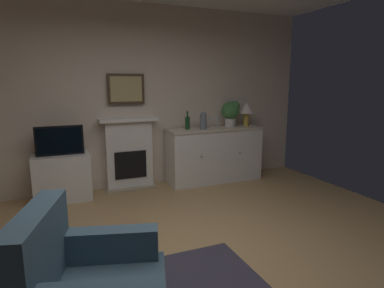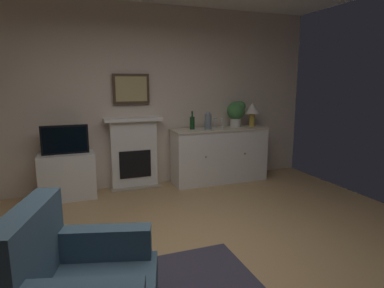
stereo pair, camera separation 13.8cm
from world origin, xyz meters
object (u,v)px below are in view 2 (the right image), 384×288
object	(u,v)px
vase_decorative	(208,121)
fireplace_unit	(134,153)
tv_cabinet	(68,176)
potted_plant_small	(237,112)
wine_glass_left	(215,121)
wine_glass_center	(222,121)
framed_picture	(131,89)
sideboard_cabinet	(219,155)
tv_set	(65,140)
table_lamp	(252,110)
wine_bottle	(192,123)

from	to	relation	value
vase_decorative	fireplace_unit	bearing A→B (deg)	168.78
tv_cabinet	potted_plant_small	xyz separation A→B (m)	(2.68, 0.03, 0.82)
wine_glass_left	wine_glass_center	distance (m)	0.12
wine_glass_center	vase_decorative	distance (m)	0.27
framed_picture	sideboard_cabinet	size ratio (longest dim) A/B	0.35
wine_glass_left	wine_glass_center	world-z (taller)	same
vase_decorative	tv_set	world-z (taller)	vase_decorative
tv_cabinet	tv_set	xyz separation A→B (m)	(0.00, -0.02, 0.52)
tv_set	potted_plant_small	bearing A→B (deg)	1.15
sideboard_cabinet	wine_glass_center	bearing A→B (deg)	-28.37
fireplace_unit	wine_glass_center	size ratio (longest dim) A/B	6.67
framed_picture	wine_glass_center	xyz separation A→B (m)	(1.41, -0.24, -0.51)
table_lamp	vase_decorative	bearing A→B (deg)	-176.54
wine_glass_center	table_lamp	bearing A→B (deg)	1.77
wine_glass_left	tv_cabinet	xyz separation A→B (m)	(-2.28, -0.02, -0.69)
framed_picture	wine_glass_left	distance (m)	1.41
table_lamp	wine_glass_center	distance (m)	0.58
fireplace_unit	wine_glass_left	bearing A→B (deg)	-6.40
fireplace_unit	tv_set	bearing A→B (deg)	-169.23
table_lamp	tv_set	world-z (taller)	table_lamp
fireplace_unit	wine_glass_center	world-z (taller)	fireplace_unit
wine_glass_left	vase_decorative	bearing A→B (deg)	-152.44
potted_plant_small	wine_glass_left	bearing A→B (deg)	-177.99
framed_picture	potted_plant_small	size ratio (longest dim) A/B	1.28
sideboard_cabinet	framed_picture	bearing A→B (deg)	170.84
framed_picture	tv_set	bearing A→B (deg)	-166.69
fireplace_unit	framed_picture	distance (m)	0.98
wine_bottle	potted_plant_small	bearing A→B (deg)	0.65
vase_decorative	tv_set	bearing A→B (deg)	178.87
framed_picture	tv_cabinet	xyz separation A→B (m)	(-0.98, -0.21, -1.20)
framed_picture	vase_decorative	bearing A→B (deg)	-13.38
vase_decorative	framed_picture	bearing A→B (deg)	166.62
wine_bottle	potted_plant_small	distance (m)	0.80
potted_plant_small	table_lamp	bearing A→B (deg)	-9.49
tv_set	framed_picture	bearing A→B (deg)	13.31
framed_picture	wine_glass_center	world-z (taller)	framed_picture
vase_decorative	tv_cabinet	size ratio (longest dim) A/B	0.38
framed_picture	table_lamp	size ratio (longest dim) A/B	1.37
potted_plant_small	fireplace_unit	bearing A→B (deg)	175.56
fireplace_unit	sideboard_cabinet	size ratio (longest dim) A/B	0.69
wine_glass_center	potted_plant_small	distance (m)	0.32
fireplace_unit	table_lamp	world-z (taller)	table_lamp
sideboard_cabinet	tv_cabinet	bearing A→B (deg)	179.63
sideboard_cabinet	wine_bottle	size ratio (longest dim) A/B	5.48
sideboard_cabinet	table_lamp	xyz separation A→B (m)	(0.59, 0.00, 0.72)
wine_glass_left	wine_glass_center	bearing A→B (deg)	-23.86
vase_decorative	potted_plant_small	world-z (taller)	potted_plant_small
wine_bottle	vase_decorative	xyz separation A→B (m)	(0.23, -0.09, 0.03)
fireplace_unit	tv_cabinet	size ratio (longest dim) A/B	1.47
vase_decorative	wine_glass_center	bearing A→B (deg)	7.00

